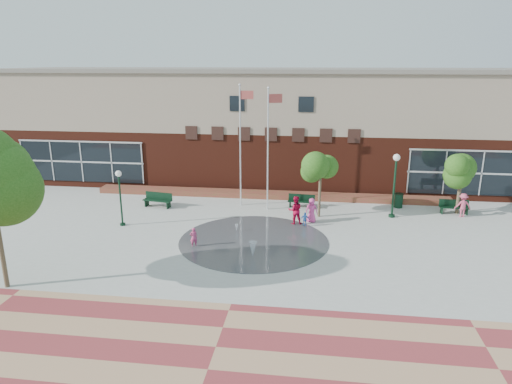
# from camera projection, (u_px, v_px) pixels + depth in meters

# --- Properties ---
(ground) EXTENTS (120.00, 120.00, 0.00)m
(ground) POSITION_uv_depth(u_px,v_px,m) (246.00, 264.00, 22.83)
(ground) COLOR #666056
(ground) RESTS_ON ground
(plaza_concrete) EXTENTS (46.00, 18.00, 0.01)m
(plaza_concrete) POSITION_uv_depth(u_px,v_px,m) (256.00, 235.00, 26.64)
(plaza_concrete) COLOR #A8A8A0
(plaza_concrete) RESTS_ON ground
(paver_band) EXTENTS (46.00, 6.00, 0.01)m
(paver_band) POSITION_uv_depth(u_px,v_px,m) (216.00, 347.00, 16.16)
(paver_band) COLOR maroon
(paver_band) RESTS_ON ground
(splash_pad) EXTENTS (8.40, 8.40, 0.01)m
(splash_pad) POSITION_uv_depth(u_px,v_px,m) (254.00, 241.00, 25.69)
(splash_pad) COLOR #383A3D
(splash_pad) RESTS_ON ground
(library_building) EXTENTS (44.40, 10.40, 9.20)m
(library_building) POSITION_uv_depth(u_px,v_px,m) (277.00, 125.00, 38.20)
(library_building) COLOR #531E12
(library_building) RESTS_ON ground
(flower_bed) EXTENTS (26.00, 1.20, 0.40)m
(flower_bed) POSITION_uv_depth(u_px,v_px,m) (269.00, 198.00, 33.88)
(flower_bed) COLOR #AA1330
(flower_bed) RESTS_ON ground
(flagpole_left) EXTENTS (0.98, 0.16, 8.36)m
(flagpole_left) POSITION_uv_depth(u_px,v_px,m) (241.00, 140.00, 30.79)
(flagpole_left) COLOR silver
(flagpole_left) RESTS_ON ground
(flagpole_right) EXTENTS (0.97, 0.40, 8.22)m
(flagpole_right) POSITION_uv_depth(u_px,v_px,m) (269.00, 143.00, 29.93)
(flagpole_right) COLOR silver
(flagpole_right) RESTS_ON ground
(lamp_left) EXTENTS (0.37, 0.37, 3.48)m
(lamp_left) POSITION_uv_depth(u_px,v_px,m) (120.00, 192.00, 27.53)
(lamp_left) COLOR black
(lamp_left) RESTS_ON ground
(lamp_right) EXTENTS (0.44, 0.44, 4.18)m
(lamp_right) POSITION_uv_depth(u_px,v_px,m) (395.00, 178.00, 28.91)
(lamp_right) COLOR black
(lamp_right) RESTS_ON ground
(bench_left) EXTENTS (2.09, 0.90, 1.02)m
(bench_left) POSITION_uv_depth(u_px,v_px,m) (158.00, 203.00, 31.56)
(bench_left) COLOR black
(bench_left) RESTS_ON ground
(bench_mid) EXTENTS (1.86, 0.68, 0.92)m
(bench_mid) POSITION_uv_depth(u_px,v_px,m) (301.00, 204.00, 31.47)
(bench_mid) COLOR black
(bench_mid) RESTS_ON ground
(bench_right) EXTENTS (1.89, 0.58, 0.95)m
(bench_right) POSITION_uv_depth(u_px,v_px,m) (454.00, 210.00, 30.15)
(bench_right) COLOR black
(bench_right) RESTS_ON ground
(trash_can) EXTENTS (0.62, 0.62, 1.02)m
(trash_can) POSITION_uv_depth(u_px,v_px,m) (399.00, 201.00, 31.41)
(trash_can) COLOR black
(trash_can) RESTS_ON ground
(tree_mid) EXTENTS (2.48, 2.48, 4.19)m
(tree_mid) POSITION_uv_depth(u_px,v_px,m) (321.00, 171.00, 28.86)
(tree_mid) COLOR #4B3E2B
(tree_mid) RESTS_ON ground
(tree_small_right) EXTENTS (2.52, 2.52, 4.31)m
(tree_small_right) POSITION_uv_depth(u_px,v_px,m) (462.00, 168.00, 29.44)
(tree_small_right) COLOR #4B3E2B
(tree_small_right) RESTS_ON ground
(water_jet_a) EXTENTS (0.41, 0.41, 0.80)m
(water_jet_a) POSITION_uv_depth(u_px,v_px,m) (253.00, 257.00, 23.63)
(water_jet_a) COLOR white
(water_jet_a) RESTS_ON ground
(water_jet_b) EXTENTS (0.19, 0.19, 0.44)m
(water_jet_b) POSITION_uv_depth(u_px,v_px,m) (237.00, 232.00, 27.10)
(water_jet_b) COLOR white
(water_jet_b) RESTS_ON ground
(child_splash) EXTENTS (0.48, 0.42, 1.11)m
(child_splash) POSITION_uv_depth(u_px,v_px,m) (194.00, 237.00, 24.77)
(child_splash) COLOR #C53C6F
(child_splash) RESTS_ON ground
(adult_red) EXTENTS (0.99, 0.84, 1.80)m
(adult_red) POSITION_uv_depth(u_px,v_px,m) (295.00, 210.00, 28.13)
(adult_red) COLOR #B70A32
(adult_red) RESTS_ON ground
(adult_pink) EXTENTS (0.83, 0.60, 1.56)m
(adult_pink) POSITION_uv_depth(u_px,v_px,m) (312.00, 210.00, 28.52)
(adult_pink) COLOR #DF4292
(adult_pink) RESTS_ON ground
(child_blue) EXTENTS (0.56, 0.28, 0.92)m
(child_blue) POSITION_uv_depth(u_px,v_px,m) (305.00, 220.00, 27.82)
(child_blue) COLOR blue
(child_blue) RESTS_ON ground
(person_bench) EXTENTS (1.06, 0.66, 1.58)m
(person_bench) POSITION_uv_depth(u_px,v_px,m) (463.00, 205.00, 29.49)
(person_bench) COLOR #D14B6C
(person_bench) RESTS_ON ground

